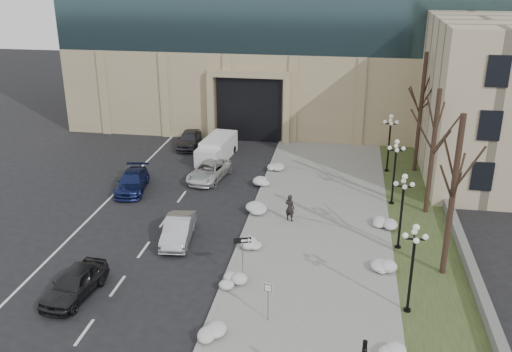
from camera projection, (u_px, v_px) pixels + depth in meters
The scene contains 28 objects.
sidewalk at pixel (318, 231), 35.75m from camera, with size 9.00×40.00×0.12m, color gray.
curb at pixel (247, 226), 36.42m from camera, with size 0.30×40.00×0.14m, color gray.
grass_strip at pixel (424, 239), 34.78m from camera, with size 4.00×40.00×0.10m, color #334221.
stone_wall at pixel (454, 222), 36.21m from camera, with size 0.50×30.00×0.70m, color slate.
car_a at pixel (75, 283), 28.74m from camera, with size 1.78×4.42×1.51m, color black.
car_b at pixel (178, 230), 34.37m from camera, with size 1.55×4.44×1.46m, color #AFB1B8.
car_c at pixel (132, 182), 41.80m from camera, with size 1.96×4.81×1.40m, color navy.
car_d at pixel (209, 171), 43.87m from camera, with size 2.24×4.86×1.35m, color silver.
car_e at pixel (189, 139), 51.27m from camera, with size 1.79×4.46×1.52m, color #333338.
pedestrian at pixel (290, 208), 36.70m from camera, with size 0.66×0.43×1.81m, color black.
box_truck at pixel (217, 149), 48.27m from camera, with size 2.55×5.87×1.81m.
one_way_sign at pixel (246, 245), 29.60m from camera, with size 0.96×0.42×2.58m.
keep_sign at pixel (268, 294), 26.43m from camera, with size 0.45×0.14×2.10m.
snow_clump_b at pixel (211, 336), 25.49m from camera, with size 1.10×1.60×0.36m, color silver.
snow_clump_c at pixel (232, 281), 29.80m from camera, with size 1.10×1.60×0.36m, color silver.
snow_clump_d at pixel (250, 242), 33.84m from camera, with size 1.10×1.60×0.36m, color silver.
snow_clump_e at pixel (257, 208), 38.34m from camera, with size 1.10×1.60×0.36m, color silver.
snow_clump_f at pixel (264, 184), 42.38m from camera, with size 1.10×1.60×0.36m, color silver.
snow_clump_g at pixel (274, 166), 46.04m from camera, with size 1.10×1.60×0.36m, color silver.
snow_clump_i at pixel (387, 270), 30.86m from camera, with size 1.10×1.60×0.36m, color silver.
snow_clump_j at pixel (384, 222), 36.41m from camera, with size 1.10×1.60×0.36m, color silver.
lamppost_a at pixel (413, 257), 26.58m from camera, with size 1.18×1.18×4.76m.
lamppost_b at pixel (402, 201), 32.56m from camera, with size 1.18×1.18×4.76m.
lamppost_c at pixel (395, 163), 38.54m from camera, with size 1.18×1.18×4.76m.
lamppost_d at pixel (390, 135), 44.52m from camera, with size 1.18×1.18×4.76m.
tree_near at pixel (456, 174), 28.93m from camera, with size 3.20×3.20×9.00m.
tree_mid at pixel (435, 135), 36.41m from camera, with size 3.20×3.20×8.50m.
tree_far at pixel (422, 96), 43.54m from camera, with size 3.20×3.20×9.50m.
Camera 1 is at (4.81, -18.29, 16.21)m, focal length 40.00 mm.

